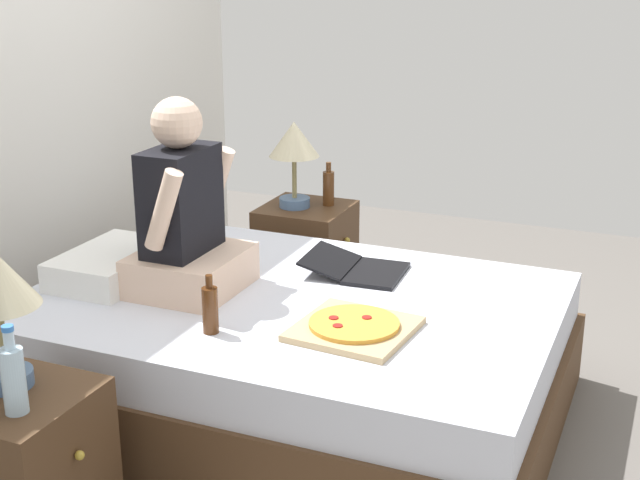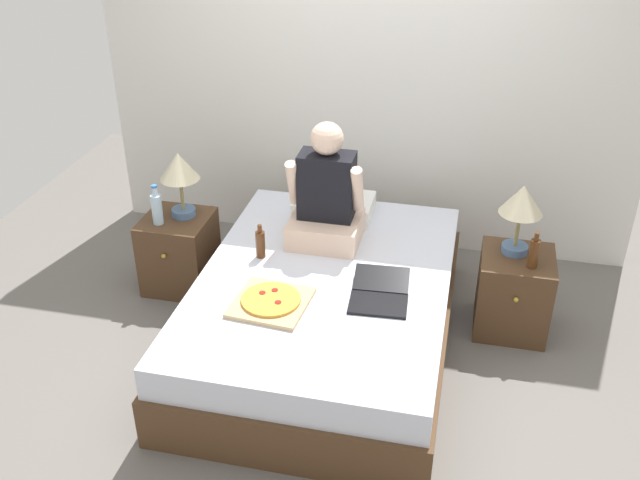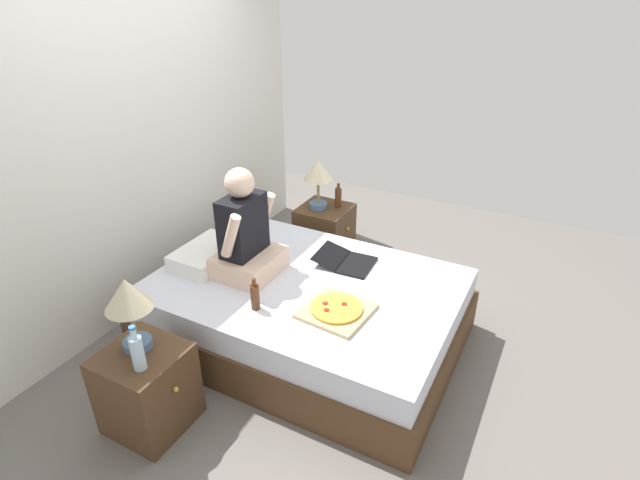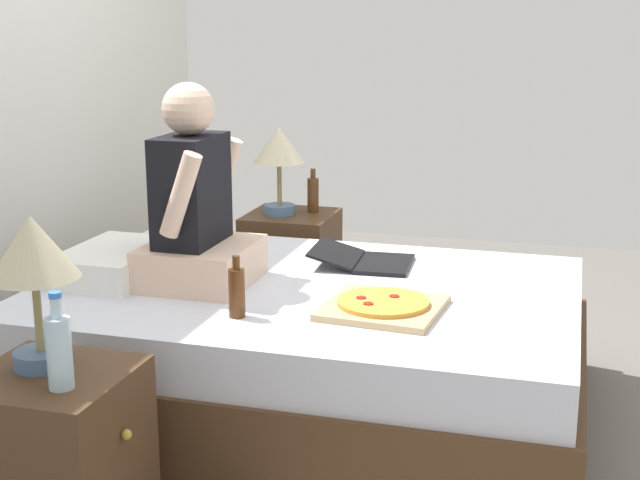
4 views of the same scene
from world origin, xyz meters
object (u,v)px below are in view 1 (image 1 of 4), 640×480
(bed, at_px, (293,354))
(laptop, at_px, (361,269))
(pizza_box, at_px, (354,327))
(nightstand_left, at_px, (21,469))
(beer_bottle, at_px, (329,187))
(lamp_on_right_nightstand, at_px, (294,145))
(beer_bottle_on_bed, at_px, (210,309))
(nightstand_right, at_px, (306,253))
(person_seated, at_px, (185,221))
(water_bottle, at_px, (13,378))

(bed, relative_size, laptop, 4.87)
(laptop, relative_size, pizza_box, 1.00)
(nightstand_left, bearing_deg, beer_bottle, -2.49)
(beer_bottle, bearing_deg, bed, -164.30)
(lamp_on_right_nightstand, relative_size, beer_bottle_on_bed, 2.05)
(nightstand_left, height_order, nightstand_right, same)
(laptop, bearing_deg, nightstand_left, 157.95)
(nightstand_right, relative_size, laptop, 1.21)
(nightstand_left, height_order, lamp_on_right_nightstand, lamp_on_right_nightstand)
(bed, distance_m, laptop, 0.47)
(person_seated, distance_m, laptop, 0.78)
(laptop, bearing_deg, pizza_box, -161.87)
(pizza_box, bearing_deg, person_seated, 79.76)
(nightstand_left, distance_m, pizza_box, 1.21)
(beer_bottle_on_bed, bearing_deg, bed, -16.65)
(nightstand_left, distance_m, water_bottle, 0.39)
(person_seated, distance_m, beer_bottle_on_bed, 0.50)
(nightstand_left, bearing_deg, person_seated, -0.27)
(water_bottle, relative_size, nightstand_right, 0.53)
(nightstand_right, bearing_deg, beer_bottle, -54.99)
(lamp_on_right_nightstand, height_order, person_seated, person_seated)
(person_seated, xyz_separation_m, beer_bottle_on_bed, (-0.34, -0.30, -0.20))
(water_bottle, height_order, laptop, water_bottle)
(laptop, height_order, beer_bottle_on_bed, beer_bottle_on_bed)
(nightstand_left, xyz_separation_m, lamp_on_right_nightstand, (2.20, 0.05, 0.59))
(person_seated, xyz_separation_m, pizza_box, (-0.14, -0.77, -0.27))
(beer_bottle, xyz_separation_m, person_seated, (-1.27, 0.10, 0.17))
(nightstand_left, xyz_separation_m, person_seated, (1.03, -0.00, 0.52))
(water_bottle, distance_m, laptop, 1.62)
(nightstand_left, relative_size, beer_bottle_on_bed, 2.38)
(nightstand_left, relative_size, pizza_box, 1.21)
(bed, distance_m, pizza_box, 0.49)
(beer_bottle, bearing_deg, person_seated, 175.72)
(bed, bearing_deg, water_bottle, 163.98)
(bed, xyz_separation_m, person_seated, (-0.09, 0.43, 0.54))
(lamp_on_right_nightstand, xyz_separation_m, beer_bottle, (0.10, -0.15, -0.23))
(bed, relative_size, beer_bottle_on_bed, 9.60)
(nightstand_left, height_order, beer_bottle_on_bed, beer_bottle_on_bed)
(nightstand_right, xyz_separation_m, beer_bottle_on_bed, (-1.54, -0.30, 0.33))
(beer_bottle_on_bed, bearing_deg, pizza_box, -66.95)
(nightstand_right, xyz_separation_m, person_seated, (-1.20, -0.00, 0.52))
(lamp_on_right_nightstand, distance_m, pizza_box, 1.58)
(nightstand_right, relative_size, person_seated, 0.67)
(beer_bottle_on_bed, bearing_deg, laptop, -20.32)
(person_seated, bearing_deg, nightstand_left, 179.73)
(beer_bottle_on_bed, bearing_deg, person_seated, 41.24)
(lamp_on_right_nightstand, bearing_deg, pizza_box, -147.62)
(nightstand_right, relative_size, beer_bottle_on_bed, 2.38)
(water_bottle, distance_m, beer_bottle, 2.38)
(beer_bottle, relative_size, person_seated, 0.29)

